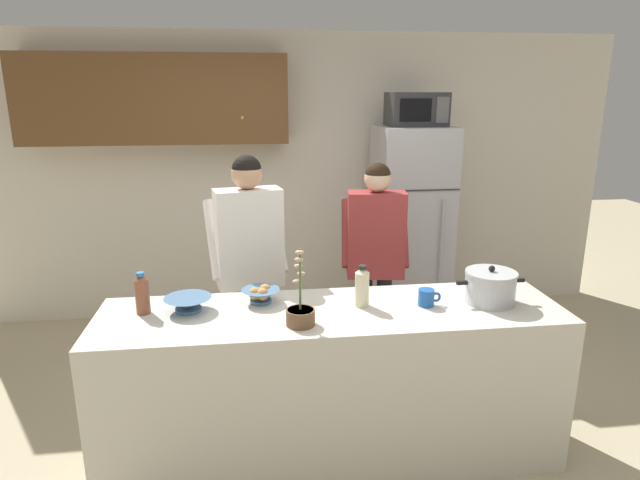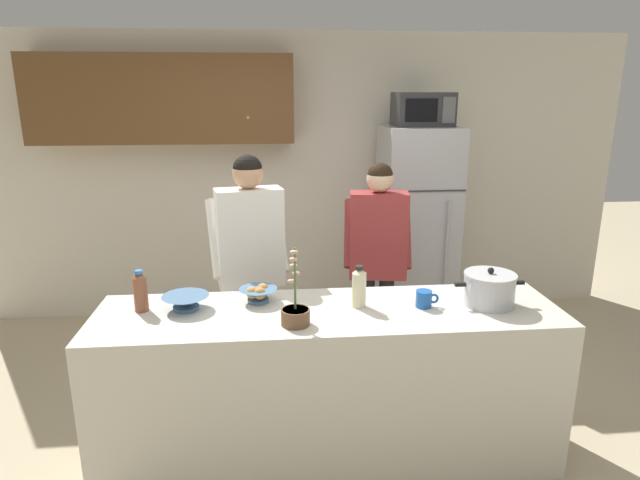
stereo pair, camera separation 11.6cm
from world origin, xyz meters
TOP-DOWN VIEW (x-y plane):
  - ground_plane at (0.00, 0.00)m, footprint 14.00×14.00m
  - back_wall_unit at (-0.27, 2.25)m, footprint 6.00×0.48m
  - kitchen_island at (0.00, 0.00)m, footprint 2.57×0.68m
  - refrigerator at (0.99, 1.85)m, footprint 0.64×0.68m
  - microwave at (0.99, 1.83)m, footprint 0.48×0.37m
  - person_near_pot at (-0.45, 0.73)m, footprint 0.58×0.50m
  - person_by_sink at (0.45, 0.93)m, footprint 0.53×0.46m
  - cooking_pot at (0.90, 0.00)m, footprint 0.40×0.29m
  - coffee_mug at (0.53, 0.00)m, footprint 0.13×0.09m
  - bread_bowl at (-0.39, 0.16)m, footprint 0.22×0.22m
  - empty_bowl at (-0.79, 0.09)m, footprint 0.26×0.26m
  - bottle_near_edge at (0.17, 0.04)m, footprint 0.08×0.08m
  - bottle_mid_counter at (-1.03, 0.09)m, footprint 0.08×0.08m
  - potted_orchid at (-0.19, -0.17)m, footprint 0.15×0.15m

SIDE VIEW (x-z plane):
  - ground_plane at x=0.00m, z-range 0.00..0.00m
  - kitchen_island at x=0.00m, z-range 0.00..0.92m
  - refrigerator at x=0.99m, z-range 0.00..1.80m
  - empty_bowl at x=-0.79m, z-range 0.93..1.01m
  - coffee_mug at x=0.53m, z-range 0.92..1.02m
  - bread_bowl at x=-0.39m, z-range 0.92..1.02m
  - potted_orchid at x=-0.19m, z-range 0.78..1.19m
  - person_by_sink at x=0.45m, z-range 0.19..1.80m
  - cooking_pot at x=0.90m, z-range 0.90..1.12m
  - bottle_mid_counter at x=-1.03m, z-range 0.92..1.15m
  - bottle_near_edge at x=0.17m, z-range 0.92..1.16m
  - person_near_pot at x=-0.45m, z-range 0.22..1.91m
  - back_wall_unit at x=-0.27m, z-range 0.16..2.76m
  - microwave at x=0.99m, z-range 1.80..2.08m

